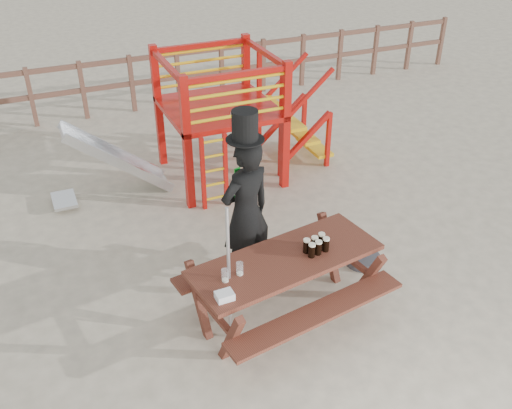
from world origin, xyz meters
name	(u,v)px	position (x,y,z in m)	size (l,w,h in m)	color
ground	(310,307)	(0.00, 0.00, 0.00)	(60.00, 60.00, 0.00)	beige
back_fence	(155,74)	(0.00, 7.00, 0.74)	(15.09, 0.09, 1.20)	brown
playground_fort	(215,117)	(0.12, 3.58, 1.07)	(4.71, 1.84, 2.10)	#AD110B
picnic_table	(285,280)	(-0.35, 0.00, 0.53)	(2.39, 1.83, 0.85)	brown
man_with_hat	(246,210)	(-0.48, 0.84, 1.03)	(0.81, 0.64, 2.30)	black
metal_pole	(229,277)	(-1.06, -0.07, 0.86)	(0.04, 0.04, 1.72)	#B2B2B7
parasol_base	(362,259)	(1.06, 0.51, 0.06)	(0.47, 0.47, 0.20)	#36363B
paper_bag	(225,296)	(-1.22, -0.37, 0.89)	(0.18, 0.14, 0.08)	white
stout_pints	(316,245)	(0.01, -0.02, 0.93)	(0.29, 0.21, 0.17)	black
empty_glasses	(232,272)	(-1.02, -0.08, 0.92)	(0.26, 0.12, 0.15)	silver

